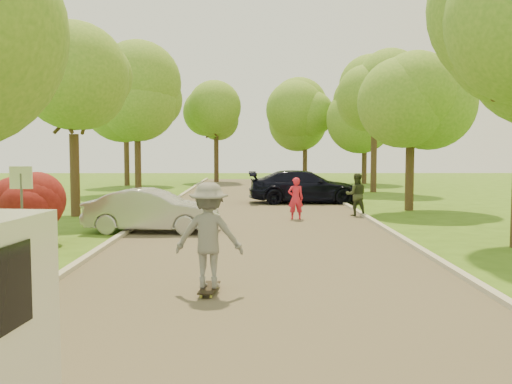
{
  "coord_description": "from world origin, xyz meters",
  "views": [
    {
      "loc": [
        -0.16,
        -9.83,
        2.61
      ],
      "look_at": [
        -0.08,
        7.2,
        1.3
      ],
      "focal_mm": 40.0,
      "sensor_mm": 36.0,
      "label": 1
    }
  ],
  "objects_px": {
    "street_sign": "(21,191)",
    "skateboarder": "(209,235)",
    "silver_sedan": "(152,211)",
    "longboard": "(209,288)",
    "person_olive": "(356,195)",
    "person_striped": "(296,199)",
    "dark_sedan": "(305,187)"
  },
  "relations": [
    {
      "from": "street_sign",
      "to": "skateboarder",
      "type": "distance_m",
      "value": 6.15
    },
    {
      "from": "silver_sedan",
      "to": "skateboarder",
      "type": "relative_size",
      "value": 2.18
    },
    {
      "from": "longboard",
      "to": "person_olive",
      "type": "distance_m",
      "value": 12.65
    },
    {
      "from": "silver_sedan",
      "to": "person_striped",
      "type": "relative_size",
      "value": 2.64
    },
    {
      "from": "street_sign",
      "to": "person_striped",
      "type": "distance_m",
      "value": 9.98
    },
    {
      "from": "dark_sedan",
      "to": "person_striped",
      "type": "xyz_separation_m",
      "value": [
        -0.91,
        -6.33,
        -0.0
      ]
    },
    {
      "from": "longboard",
      "to": "person_striped",
      "type": "bearing_deg",
      "value": -97.35
    },
    {
      "from": "silver_sedan",
      "to": "skateboarder",
      "type": "bearing_deg",
      "value": -157.8
    },
    {
      "from": "skateboarder",
      "to": "person_olive",
      "type": "distance_m",
      "value": 12.63
    },
    {
      "from": "dark_sedan",
      "to": "street_sign",
      "type": "bearing_deg",
      "value": 147.12
    },
    {
      "from": "dark_sedan",
      "to": "longboard",
      "type": "relative_size",
      "value": 5.43
    },
    {
      "from": "dark_sedan",
      "to": "person_olive",
      "type": "xyz_separation_m",
      "value": [
        1.5,
        -5.25,
        0.05
      ]
    },
    {
      "from": "dark_sedan",
      "to": "longboard",
      "type": "xyz_separation_m",
      "value": [
        -3.25,
        -16.95,
        -0.67
      ]
    },
    {
      "from": "person_striped",
      "to": "longboard",
      "type": "bearing_deg",
      "value": 74.48
    },
    {
      "from": "silver_sedan",
      "to": "skateboarder",
      "type": "xyz_separation_m",
      "value": [
        2.35,
        -7.5,
        0.39
      ]
    },
    {
      "from": "dark_sedan",
      "to": "person_olive",
      "type": "bearing_deg",
      "value": -165.41
    },
    {
      "from": "silver_sedan",
      "to": "longboard",
      "type": "relative_size",
      "value": 4.16
    },
    {
      "from": "skateboarder",
      "to": "person_striped",
      "type": "bearing_deg",
      "value": -97.35
    },
    {
      "from": "street_sign",
      "to": "dark_sedan",
      "type": "bearing_deg",
      "value": 58.47
    },
    {
      "from": "street_sign",
      "to": "person_striped",
      "type": "xyz_separation_m",
      "value": [
        7.19,
        6.87,
        -0.79
      ]
    },
    {
      "from": "silver_sedan",
      "to": "person_striped",
      "type": "height_order",
      "value": "person_striped"
    },
    {
      "from": "skateboarder",
      "to": "silver_sedan",
      "type": "bearing_deg",
      "value": -67.56
    },
    {
      "from": "longboard",
      "to": "person_olive",
      "type": "bearing_deg",
      "value": -107.04
    },
    {
      "from": "street_sign",
      "to": "silver_sedan",
      "type": "distance_m",
      "value": 4.6
    },
    {
      "from": "skateboarder",
      "to": "person_olive",
      "type": "relative_size",
      "value": 1.14
    },
    {
      "from": "silver_sedan",
      "to": "longboard",
      "type": "distance_m",
      "value": 7.88
    },
    {
      "from": "street_sign",
      "to": "person_olive",
      "type": "relative_size",
      "value": 1.32
    },
    {
      "from": "person_striped",
      "to": "person_olive",
      "type": "relative_size",
      "value": 0.94
    },
    {
      "from": "person_olive",
      "to": "longboard",
      "type": "bearing_deg",
      "value": 71.91
    },
    {
      "from": "silver_sedan",
      "to": "person_olive",
      "type": "xyz_separation_m",
      "value": [
        7.1,
        4.19,
        0.15
      ]
    },
    {
      "from": "dark_sedan",
      "to": "silver_sedan",
      "type": "bearing_deg",
      "value": 148.0
    },
    {
      "from": "silver_sedan",
      "to": "person_striped",
      "type": "bearing_deg",
      "value": -51.53
    }
  ]
}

